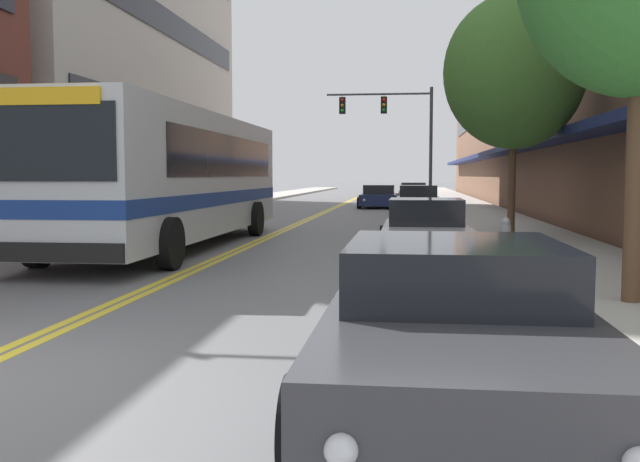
{
  "coord_description": "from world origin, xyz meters",
  "views": [
    {
      "loc": [
        4.01,
        -5.63,
        1.78
      ],
      "look_at": [
        -0.1,
        27.4,
        -0.84
      ],
      "focal_mm": 40.0,
      "sensor_mm": 36.0,
      "label": 1
    }
  ],
  "objects": [
    {
      "name": "car_beige_parked_right_far",
      "position": [
        4.31,
        40.66,
        0.61
      ],
      "size": [
        2.05,
        4.85,
        1.3
      ],
      "color": "#BCAD89",
      "rests_on": "ground_plane"
    },
    {
      "name": "sidewalk_left",
      "position": [
        -7.11,
        37.0,
        0.08
      ],
      "size": [
        3.22,
        106.0,
        0.15
      ],
      "color": "#B2ADA5",
      "rests_on": "ground_plane"
    },
    {
      "name": "car_champagne_parked_left_mid",
      "position": [
        -4.42,
        22.61,
        0.57
      ],
      "size": [
        2.11,
        4.23,
        1.23
      ],
      "color": "beige",
      "rests_on": "ground_plane"
    },
    {
      "name": "storefront_row_right",
      "position": [
        12.96,
        37.0,
        5.09
      ],
      "size": [
        9.1,
        68.0,
        10.18
      ],
      "color": "brown",
      "rests_on": "ground_plane"
    },
    {
      "name": "ground_plane",
      "position": [
        0.0,
        37.0,
        0.0
      ],
      "size": [
        240.0,
        240.0,
        0.0
      ],
      "primitive_type": "plane",
      "color": "slate"
    },
    {
      "name": "car_silver_parked_right_mid",
      "position": [
        4.39,
        9.62,
        0.58
      ],
      "size": [
        2.04,
        4.14,
        1.28
      ],
      "color": "#B7B7BC",
      "rests_on": "ground_plane"
    },
    {
      "name": "street_tree_right_mid",
      "position": [
        6.7,
        13.59,
        4.45
      ],
      "size": [
        3.64,
        3.64,
        6.31
      ],
      "color": "brown",
      "rests_on": "sidewalk_right"
    },
    {
      "name": "city_bus",
      "position": [
        -1.76,
        11.56,
        1.83
      ],
      "size": [
        2.94,
        12.49,
        3.24
      ],
      "color": "silver",
      "rests_on": "ground_plane"
    },
    {
      "name": "fire_hydrant",
      "position": [
        5.95,
        8.92,
        0.54
      ],
      "size": [
        0.28,
        0.2,
        0.78
      ],
      "color": "#B7B7BC",
      "rests_on": "sidewalk_right"
    },
    {
      "name": "sidewalk_right",
      "position": [
        7.11,
        37.0,
        0.08
      ],
      "size": [
        3.22,
        106.0,
        0.15
      ],
      "color": "#B2ADA5",
      "rests_on": "ground_plane"
    },
    {
      "name": "traffic_signal_mast",
      "position": [
        3.25,
        34.07,
        4.67
      ],
      "size": [
        5.83,
        0.38,
        6.57
      ],
      "color": "#47474C",
      "rests_on": "ground_plane"
    },
    {
      "name": "centre_line",
      "position": [
        0.0,
        37.0,
        0.0
      ],
      "size": [
        0.34,
        106.0,
        0.01
      ],
      "color": "yellow",
      "rests_on": "ground_plane"
    },
    {
      "name": "car_red_parked_left_near",
      "position": [
        -4.27,
        29.16,
        0.64
      ],
      "size": [
        2.04,
        4.34,
        1.36
      ],
      "color": "maroon",
      "rests_on": "ground_plane"
    },
    {
      "name": "car_white_parked_right_end",
      "position": [
        4.44,
        26.53,
        0.61
      ],
      "size": [
        2.16,
        4.27,
        1.32
      ],
      "color": "white",
      "rests_on": "ground_plane"
    },
    {
      "name": "car_dark_grey_parked_right_foreground",
      "position": [
        4.37,
        -0.27,
        0.6
      ],
      "size": [
        2.12,
        4.5,
        1.28
      ],
      "color": "#38383D",
      "rests_on": "ground_plane"
    },
    {
      "name": "car_navy_moving_lead",
      "position": [
        2.4,
        33.55,
        0.58
      ],
      "size": [
        2.19,
        4.61,
        1.24
      ],
      "color": "#19234C",
      "rests_on": "ground_plane"
    }
  ]
}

